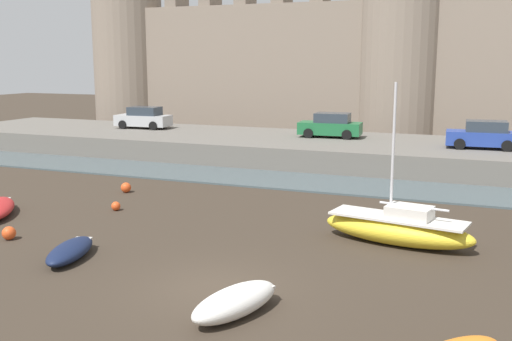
# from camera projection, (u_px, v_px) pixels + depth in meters

# --- Properties ---
(ground_plane) EXTENTS (160.00, 160.00, 0.00)m
(ground_plane) POSITION_uv_depth(u_px,v_px,m) (213.00, 288.00, 17.34)
(ground_plane) COLOR #382D23
(water_channel) EXTENTS (80.00, 4.50, 0.10)m
(water_channel) POSITION_uv_depth(u_px,v_px,m) (341.00, 185.00, 31.36)
(water_channel) COLOR #47565B
(water_channel) RESTS_ON ground
(quay_road) EXTENTS (62.61, 10.00, 1.42)m
(quay_road) POSITION_uv_depth(u_px,v_px,m) (369.00, 153.00, 37.86)
(quay_road) COLOR #666059
(quay_road) RESTS_ON ground
(castle) EXTENTS (57.81, 7.20, 19.38)m
(castle) POSITION_uv_depth(u_px,v_px,m) (401.00, 51.00, 47.13)
(castle) COLOR gray
(castle) RESTS_ON ground
(rowboat_near_channel_right) EXTENTS (1.97, 3.17, 0.74)m
(rowboat_near_channel_right) POSITION_uv_depth(u_px,v_px,m) (235.00, 301.00, 15.39)
(rowboat_near_channel_right) COLOR silver
(rowboat_near_channel_right) RESTS_ON ground
(rowboat_foreground_right) EXTENTS (1.76, 3.00, 0.56)m
(rowboat_foreground_right) POSITION_uv_depth(u_px,v_px,m) (70.00, 250.00, 19.77)
(rowboat_foreground_right) COLOR #141E3D
(rowboat_foreground_right) RESTS_ON ground
(sailboat_midflat_centre) EXTENTS (5.65, 2.54, 5.75)m
(sailboat_midflat_centre) POSITION_uv_depth(u_px,v_px,m) (398.00, 228.00, 21.31)
(sailboat_midflat_centre) COLOR yellow
(sailboat_midflat_centre) RESTS_ON ground
(mooring_buoy_off_centre) EXTENTS (0.51, 0.51, 0.51)m
(mooring_buoy_off_centre) POSITION_uv_depth(u_px,v_px,m) (126.00, 188.00, 29.72)
(mooring_buoy_off_centre) COLOR #E04C1E
(mooring_buoy_off_centre) RESTS_ON ground
(mooring_buoy_mid_mud) EXTENTS (0.50, 0.50, 0.50)m
(mooring_buoy_mid_mud) POSITION_uv_depth(u_px,v_px,m) (9.00, 233.00, 21.91)
(mooring_buoy_mid_mud) COLOR #E04C1E
(mooring_buoy_mid_mud) RESTS_ON ground
(mooring_buoy_near_channel) EXTENTS (0.40, 0.40, 0.40)m
(mooring_buoy_near_channel) POSITION_uv_depth(u_px,v_px,m) (116.00, 206.00, 26.17)
(mooring_buoy_near_channel) COLOR #E04C1E
(mooring_buoy_near_channel) RESTS_ON ground
(car_quay_east) EXTENTS (4.20, 2.09, 1.62)m
(car_quay_east) POSITION_uv_depth(u_px,v_px,m) (144.00, 118.00, 44.94)
(car_quay_east) COLOR #B2B5B7
(car_quay_east) RESTS_ON quay_road
(car_quay_centre_east) EXTENTS (4.20, 2.09, 1.62)m
(car_quay_centre_east) POSITION_uv_depth(u_px,v_px,m) (331.00, 126.00, 39.71)
(car_quay_centre_east) COLOR #1E6638
(car_quay_centre_east) RESTS_ON quay_road
(car_quay_west) EXTENTS (4.20, 2.09, 1.62)m
(car_quay_west) POSITION_uv_depth(u_px,v_px,m) (484.00, 135.00, 34.66)
(car_quay_west) COLOR #263F99
(car_quay_west) RESTS_ON quay_road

